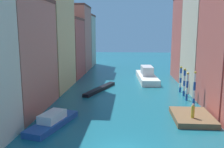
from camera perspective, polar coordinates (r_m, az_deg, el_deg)
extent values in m
plane|color=#196070|center=(43.37, 3.51, -2.99)|extent=(154.00, 154.00, 0.00)
cube|color=#C6705B|center=(31.44, -22.66, 3.91)|extent=(7.34, 11.71, 13.59)
cube|color=#DBB77A|center=(42.28, -15.55, 8.92)|extent=(7.34, 11.15, 18.41)
cube|color=#B25147|center=(52.68, -11.45, 5.88)|extent=(7.34, 9.42, 12.30)
cube|color=brown|center=(52.64, -11.69, 12.84)|extent=(7.49, 9.61, 0.48)
cube|color=#C6705B|center=(62.02, -9.07, 8.23)|extent=(7.34, 9.37, 15.98)
cube|color=brown|center=(62.34, -9.29, 15.80)|extent=(7.49, 9.55, 0.45)
cube|color=#BCB299|center=(71.07, -7.34, 7.80)|extent=(7.34, 8.01, 14.32)
cube|color=brown|center=(71.19, -7.48, 13.78)|extent=(7.49, 8.17, 0.51)
cube|color=#BCB299|center=(42.43, 22.66, 8.31)|extent=(7.34, 10.47, 18.08)
cube|color=#B25147|center=(52.34, 19.07, 7.92)|extent=(7.34, 9.73, 16.69)
cube|color=brown|center=(28.57, 18.73, -9.76)|extent=(4.25, 5.73, 0.61)
cylinder|color=gold|center=(27.19, 18.88, -8.62)|extent=(0.36, 0.36, 1.33)
sphere|color=tan|center=(26.96, 18.97, -7.01)|extent=(0.26, 0.26, 0.26)
cylinder|color=#1E479E|center=(33.32, 19.05, -6.51)|extent=(0.30, 0.30, 1.12)
cylinder|color=white|center=(33.03, 19.16, -4.65)|extent=(0.30, 0.30, 1.12)
cylinder|color=#1E479E|center=(32.78, 19.27, -2.76)|extent=(0.30, 0.30, 1.12)
cylinder|color=white|center=(32.57, 19.38, -0.85)|extent=(0.30, 0.30, 1.12)
sphere|color=gold|center=(32.45, 19.45, 0.33)|extent=(0.33, 0.33, 0.33)
cylinder|color=#1E479E|center=(36.04, 17.52, -5.33)|extent=(0.31, 0.31, 0.96)
cylinder|color=white|center=(35.81, 17.59, -3.85)|extent=(0.31, 0.31, 0.96)
cylinder|color=#1E479E|center=(35.60, 17.67, -2.35)|extent=(0.31, 0.31, 0.96)
cylinder|color=white|center=(35.42, 17.76, -0.84)|extent=(0.31, 0.31, 0.96)
sphere|color=gold|center=(35.32, 17.81, 0.12)|extent=(0.34, 0.34, 0.34)
cylinder|color=#1E479E|center=(38.44, 16.88, -4.47)|extent=(0.34, 0.34, 0.80)
cylinder|color=white|center=(38.26, 16.94, -3.31)|extent=(0.34, 0.34, 0.80)
cylinder|color=#1E479E|center=(38.09, 17.00, -2.13)|extent=(0.34, 0.34, 0.80)
cylinder|color=white|center=(37.94, 17.06, -0.95)|extent=(0.34, 0.34, 0.80)
cylinder|color=#1E479E|center=(37.80, 17.12, 0.25)|extent=(0.34, 0.34, 0.80)
sphere|color=gold|center=(37.72, 17.17, 1.05)|extent=(0.37, 0.37, 0.37)
cylinder|color=#1E479E|center=(40.78, 16.07, -3.63)|extent=(0.34, 0.34, 0.79)
cylinder|color=white|center=(40.61, 16.12, -2.54)|extent=(0.34, 0.34, 0.79)
cylinder|color=#1E479E|center=(40.45, 16.18, -1.44)|extent=(0.34, 0.34, 0.79)
cylinder|color=white|center=(40.31, 16.23, -0.34)|extent=(0.34, 0.34, 0.79)
cylinder|color=#1E479E|center=(40.18, 16.28, 0.78)|extent=(0.34, 0.34, 0.79)
sphere|color=gold|center=(40.10, 16.32, 1.53)|extent=(0.37, 0.37, 0.37)
cube|color=white|center=(49.18, 8.35, -0.85)|extent=(4.13, 13.00, 1.16)
cube|color=silver|center=(48.93, 8.40, 0.84)|extent=(2.42, 4.72, 1.77)
cube|color=black|center=(40.34, -2.85, -3.60)|extent=(4.38, 10.00, 0.51)
cube|color=#234C93|center=(26.11, -14.09, -11.39)|extent=(3.97, 7.53, 0.62)
cube|color=silver|center=(25.86, -14.16, -9.87)|extent=(2.43, 3.43, 0.85)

